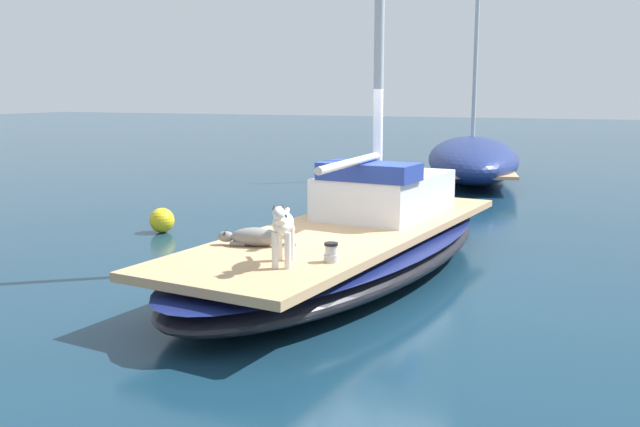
# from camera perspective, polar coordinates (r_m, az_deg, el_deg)

# --- Properties ---
(ground_plane) EXTENTS (120.00, 120.00, 0.00)m
(ground_plane) POSITION_cam_1_polar(r_m,az_deg,el_deg) (9.58, 2.31, -5.01)
(ground_plane) COLOR #143347
(sailboat_main) EXTENTS (3.34, 7.48, 0.66)m
(sailboat_main) POSITION_cam_1_polar(r_m,az_deg,el_deg) (9.50, 2.33, -3.06)
(sailboat_main) COLOR black
(sailboat_main) RESTS_ON ground
(cabin_house) EXTENTS (1.65, 2.37, 0.84)m
(cabin_house) POSITION_cam_1_polar(r_m,az_deg,el_deg) (10.36, 5.21, 1.77)
(cabin_house) COLOR silver
(cabin_house) RESTS_ON sailboat_main
(dog_grey) EXTENTS (0.95, 0.39, 0.22)m
(dog_grey) POSITION_cam_1_polar(r_m,az_deg,el_deg) (8.32, -5.48, -1.91)
(dog_grey) COLOR gray
(dog_grey) RESTS_ON sailboat_main
(dog_white) EXTENTS (0.40, 0.91, 0.70)m
(dog_white) POSITION_cam_1_polar(r_m,az_deg,el_deg) (7.30, -3.06, -1.02)
(dog_white) COLOR silver
(dog_white) RESTS_ON sailboat_main
(deck_winch) EXTENTS (0.16, 0.16, 0.21)m
(deck_winch) POSITION_cam_1_polar(r_m,az_deg,el_deg) (7.51, 0.91, -3.23)
(deck_winch) COLOR #B7B7BC
(deck_winch) RESTS_ON sailboat_main
(moored_boat_far_astern) EXTENTS (3.92, 7.58, 7.27)m
(moored_boat_far_astern) POSITION_cam_1_polar(r_m,az_deg,el_deg) (20.20, 12.32, 4.41)
(moored_boat_far_astern) COLOR navy
(moored_boat_far_astern) RESTS_ON ground
(mooring_buoy) EXTENTS (0.44, 0.44, 0.44)m
(mooring_buoy) POSITION_cam_1_polar(r_m,az_deg,el_deg) (12.68, -12.74, -0.54)
(mooring_buoy) COLOR yellow
(mooring_buoy) RESTS_ON ground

